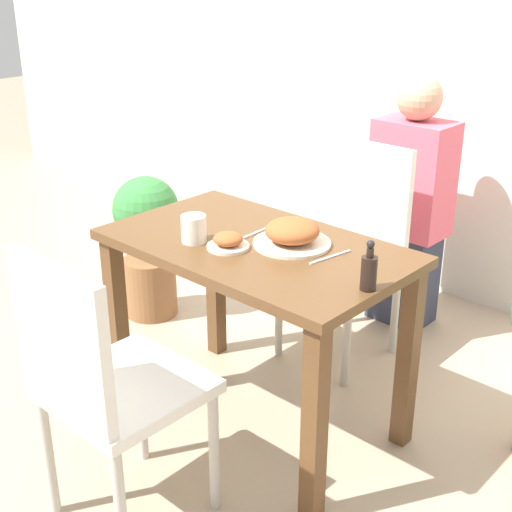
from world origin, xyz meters
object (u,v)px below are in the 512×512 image
Objects in this scene: chair_far at (352,238)px; food_plate at (292,234)px; sauce_bottle at (369,271)px; potted_plant_left at (148,239)px; chair_near at (102,380)px; side_plate at (228,242)px; drink_cup at (194,229)px; person_figure at (410,205)px.

chair_far is 3.46× the size of food_plate.
potted_plant_left is (-1.46, 0.35, -0.40)m from sauce_bottle.
chair_near is 1.38m from chair_far.
side_plate is 0.21× the size of potted_plant_left.
chair_far is at bearing 83.74° from drink_cup.
chair_far reaches higher than potted_plant_left.
sauce_bottle is at bearing 5.67° from side_plate.
chair_near is at bearing -94.92° from food_plate.
side_plate is 0.12× the size of person_figure.
food_plate is 0.23× the size of person_figure.
side_plate is at bearing -174.33° from sauce_bottle.
drink_cup is at bearing -95.91° from person_figure.
chair_far is 6.38× the size of side_plate.
side_plate is 0.92× the size of sauce_bottle.
chair_near is 6.38× the size of side_plate.
chair_far is 0.96m from sauce_bottle.
chair_near is 0.64m from side_plate.
chair_near is 1.32× the size of potted_plant_left.
food_plate is at bearing -73.97° from chair_far.
potted_plant_left is (-1.01, 0.99, -0.13)m from chair_near.
sauce_bottle reaches higher than food_plate.
drink_cup is 1.24m from person_figure.
chair_far reaches higher than side_plate.
side_plate is at bearing -129.90° from food_plate.
chair_near reaches higher than sauce_bottle.
food_plate is 0.34m from drink_cup.
drink_cup is 0.66m from sauce_bottle.
sauce_bottle is (0.56, -0.73, 0.26)m from chair_far.
chair_near is 3.46× the size of food_plate.
chair_near is at bearing -87.57° from person_figure.
side_plate is (-0.14, -0.17, -0.02)m from food_plate.
food_plate is at bearing 37.53° from drink_cup.
chair_near and chair_far have the same top height.
food_plate is at bearing 163.50° from sauce_bottle.
sauce_bottle is 0.13× the size of person_figure.
person_figure is at bearing 39.88° from potted_plant_left.
drink_cup is 0.08× the size of person_figure.
side_plate is 0.53m from sauce_bottle.
potted_plant_left is (-0.94, 0.40, -0.36)m from side_plate.
sauce_bottle is 1.55m from potted_plant_left.
sauce_bottle is 1.26m from person_figure.
chair_far is 0.86m from drink_cup.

